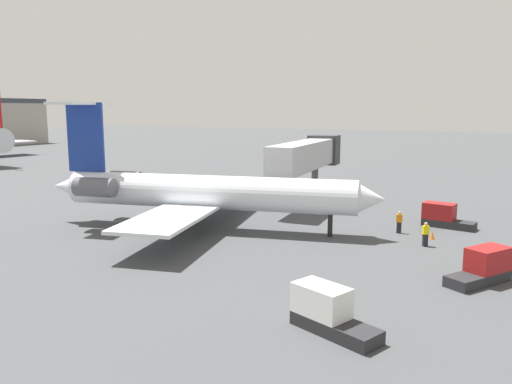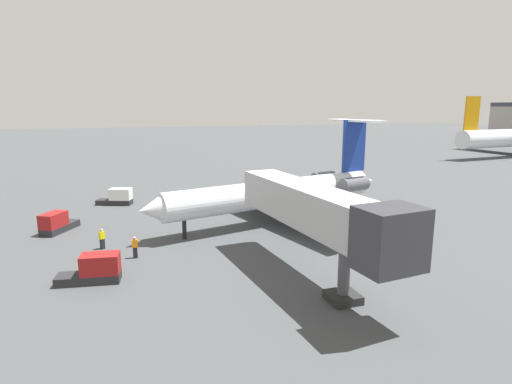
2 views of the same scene
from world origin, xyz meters
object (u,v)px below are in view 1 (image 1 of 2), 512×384
Objects in this scene: baggage_tug_lead at (443,217)px; baggage_tug_spare at (327,312)px; regional_jet at (197,190)px; ground_crew_marshaller at (399,222)px; jet_bridge at (309,155)px; traffic_cone_near at (432,235)px; baggage_tug_trailing at (484,267)px; ground_crew_loader at (425,234)px.

baggage_tug_lead is 22.71m from baggage_tug_spare.
regional_jet reaches higher than baggage_tug_spare.
jet_bridge is at bearing 51.00° from ground_crew_marshaller.
baggage_tug_spare is 18.25m from traffic_cone_near.
ground_crew_marshaller is 0.41× the size of baggage_tug_trailing.
ground_crew_marshaller reaches higher than traffic_cone_near.
regional_jet is 15.35m from jet_bridge.
baggage_tug_lead is (6.74, -0.28, -0.02)m from ground_crew_loader.
baggage_tug_trailing is (-18.07, -17.47, -3.98)m from jet_bridge.
baggage_tug_trailing reaches higher than ground_crew_marshaller.
baggage_tug_lead is at bearing 16.27° from baggage_tug_trailing.
jet_bridge is at bearing 23.37° from baggage_tug_spare.
jet_bridge is 9.92× the size of ground_crew_marshaller.
regional_jet reaches higher than traffic_cone_near.
traffic_cone_near is at bearing -4.82° from baggage_tug_spare.
regional_jet is at bearing 119.59° from baggage_tug_lead.
regional_jet is 15.76m from ground_crew_marshaller.
jet_bridge is 25.44m from baggage_tug_trailing.
baggage_tug_trailing is at bearing -98.74° from regional_jet.
regional_jet is 6.34× the size of baggage_tug_spare.
ground_crew_marshaller is 2.69m from traffic_cone_near.
jet_bridge is (14.86, -3.42, 1.73)m from regional_jet.
traffic_cone_near is at bearing -72.81° from regional_jet.
ground_crew_marshaller is (5.94, -14.43, -2.22)m from regional_jet.
baggage_tug_lead is at bearing -4.25° from baggage_tug_spare.
ground_crew_marshaller and ground_crew_loader have the same top height.
ground_crew_marshaller is 11.20m from baggage_tug_trailing.
baggage_tug_trailing reaches higher than ground_crew_loader.
baggage_tug_trailing is (-3.21, -20.89, -2.24)m from regional_jet.
baggage_tug_trailing is at bearing -163.73° from baggage_tug_lead.
baggage_tug_lead and baggage_tug_spare have the same top height.
ground_crew_loader is at bearing -79.97° from regional_jet.
regional_jet is 19.81m from baggage_tug_lead.
baggage_tug_trailing is 0.98× the size of baggage_tug_spare.
traffic_cone_near is at bearing -125.37° from jet_bridge.
regional_jet is 15.89× the size of ground_crew_marshaller.
traffic_cone_near is at bearing 24.89° from baggage_tug_trailing.
traffic_cone_near is (2.27, -0.13, -0.58)m from ground_crew_loader.
baggage_tug_lead is at bearing -2.37° from ground_crew_loader.
ground_crew_loader is 0.40× the size of baggage_tug_spare.
baggage_tug_lead is (3.77, -2.68, -0.02)m from ground_crew_marshaller.
traffic_cone_near is (5.25, -16.96, -2.81)m from regional_jet.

